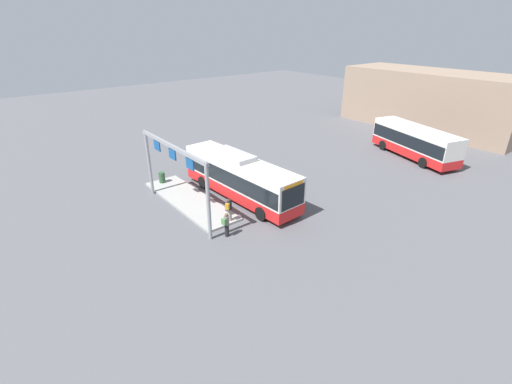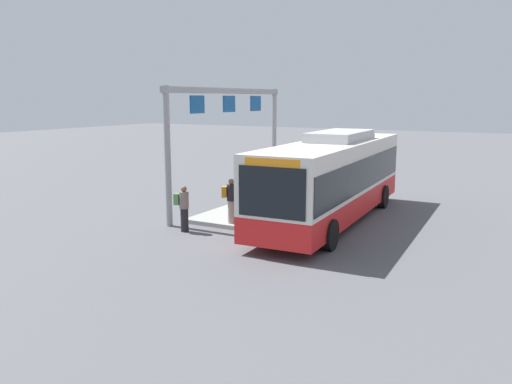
{
  "view_description": "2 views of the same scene",
  "coord_description": "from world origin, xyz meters",
  "px_view_note": "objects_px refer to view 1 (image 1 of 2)",
  "views": [
    {
      "loc": [
        20.75,
        -15.03,
        12.45
      ],
      "look_at": [
        2.79,
        -0.63,
        1.64
      ],
      "focal_mm": 25.34,
      "sensor_mm": 36.0,
      "label": 1
    },
    {
      "loc": [
        18.72,
        6.98,
        4.73
      ],
      "look_at": [
        3.16,
        -1.64,
        1.51
      ],
      "focal_mm": 36.33,
      "sensor_mm": 36.0,
      "label": 2
    }
  ],
  "objects_px": {
    "bus_background_left": "(415,140)",
    "person_waiting_near": "(229,209)",
    "bus_main": "(240,176)",
    "person_boarding": "(226,224)",
    "trash_bin": "(162,177)"
  },
  "relations": [
    {
      "from": "bus_background_left",
      "to": "trash_bin",
      "type": "relative_size",
      "value": 11.16
    },
    {
      "from": "bus_main",
      "to": "person_waiting_near",
      "type": "relative_size",
      "value": 6.81
    },
    {
      "from": "bus_main",
      "to": "person_boarding",
      "type": "relative_size",
      "value": 6.81
    },
    {
      "from": "bus_background_left",
      "to": "trash_bin",
      "type": "height_order",
      "value": "bus_background_left"
    },
    {
      "from": "person_boarding",
      "to": "person_waiting_near",
      "type": "bearing_deg",
      "value": 33.72
    },
    {
      "from": "person_waiting_near",
      "to": "trash_bin",
      "type": "height_order",
      "value": "person_waiting_near"
    },
    {
      "from": "bus_background_left",
      "to": "person_boarding",
      "type": "xyz_separation_m",
      "value": [
        0.61,
        -23.31,
        -0.89
      ]
    },
    {
      "from": "bus_background_left",
      "to": "person_waiting_near",
      "type": "xyz_separation_m",
      "value": [
        -0.74,
        -22.14,
        -0.73
      ]
    },
    {
      "from": "person_boarding",
      "to": "trash_bin",
      "type": "xyz_separation_m",
      "value": [
        -10.27,
        0.45,
        -0.28
      ]
    },
    {
      "from": "bus_main",
      "to": "person_boarding",
      "type": "distance_m",
      "value": 5.88
    },
    {
      "from": "person_boarding",
      "to": "person_waiting_near",
      "type": "xyz_separation_m",
      "value": [
        -1.34,
        1.16,
        0.16
      ]
    },
    {
      "from": "person_boarding",
      "to": "trash_bin",
      "type": "relative_size",
      "value": 1.86
    },
    {
      "from": "bus_background_left",
      "to": "person_waiting_near",
      "type": "distance_m",
      "value": 22.17
    },
    {
      "from": "bus_main",
      "to": "trash_bin",
      "type": "xyz_separation_m",
      "value": [
        -6.16,
        -3.65,
        -1.2
      ]
    },
    {
      "from": "bus_background_left",
      "to": "bus_main",
      "type": "bearing_deg",
      "value": 97.14
    }
  ]
}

